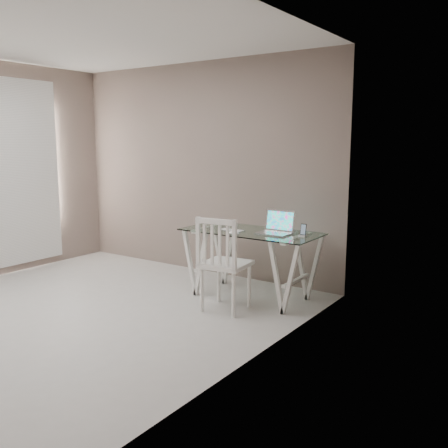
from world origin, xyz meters
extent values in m
plane|color=#AAA8A3|center=(0.00, 0.00, 0.00)|extent=(4.50, 4.50, 0.00)
cube|color=white|center=(0.00, 0.00, 2.70)|extent=(4.00, 4.50, 0.02)
cube|color=#716159|center=(0.00, 2.25, 1.35)|extent=(4.00, 0.02, 2.70)
cube|color=#716159|center=(2.00, 0.00, 1.35)|extent=(0.02, 4.50, 2.70)
cube|color=silver|center=(1.16, 1.61, 0.74)|extent=(1.50, 0.70, 0.01)
cube|color=white|center=(0.61, 1.61, 0.36)|extent=(0.24, 0.62, 0.72)
cube|color=white|center=(1.71, 1.61, 0.36)|extent=(0.24, 0.62, 0.72)
cube|color=white|center=(1.16, 1.12, 0.48)|extent=(0.49, 0.49, 0.04)
cylinder|color=white|center=(1.00, 0.92, 0.23)|extent=(0.04, 0.04, 0.46)
cylinder|color=white|center=(1.36, 0.96, 0.23)|extent=(0.04, 0.04, 0.46)
cylinder|color=white|center=(0.96, 1.28, 0.23)|extent=(0.04, 0.04, 0.46)
cylinder|color=white|center=(1.32, 1.32, 0.23)|extent=(0.04, 0.04, 0.46)
cube|color=white|center=(1.19, 0.92, 0.73)|extent=(0.45, 0.08, 0.50)
cube|color=silver|center=(1.46, 1.58, 0.75)|extent=(0.34, 0.23, 0.02)
cube|color=#19D899|center=(1.46, 1.72, 0.87)|extent=(0.34, 0.05, 0.22)
cube|color=silver|center=(0.97, 1.51, 0.75)|extent=(0.28, 0.12, 0.01)
ellipsoid|color=white|center=(1.13, 1.32, 0.77)|extent=(0.12, 0.07, 0.04)
cube|color=white|center=(1.77, 1.62, 0.75)|extent=(0.07, 0.07, 0.02)
cube|color=black|center=(1.77, 1.63, 0.82)|extent=(0.06, 0.03, 0.12)
camera|label=1|loc=(3.93, -2.94, 1.71)|focal=40.00mm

